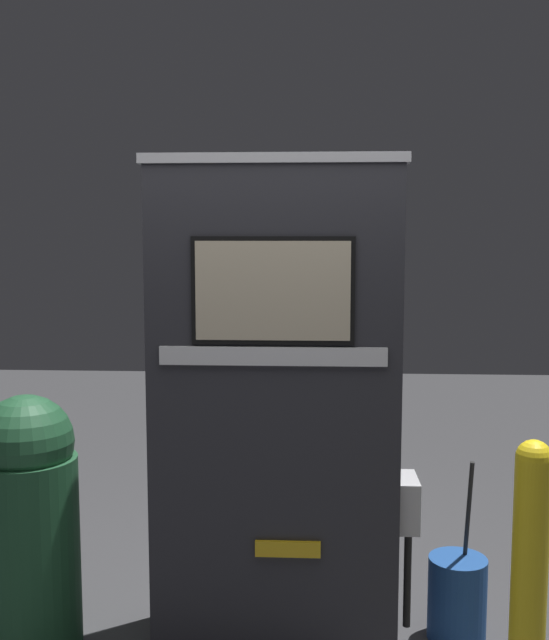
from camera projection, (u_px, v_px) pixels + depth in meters
gas_pump at (277, 409)px, 3.28m from camera, size 1.14×0.54×2.16m
safety_bollard at (529, 580)px, 2.74m from camera, size 0.13×0.13×1.11m
trash_bin at (29, 520)px, 3.30m from camera, size 0.44×0.44×1.15m
squeegee_bucket at (457, 598)px, 3.41m from camera, size 0.27×0.27×0.85m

